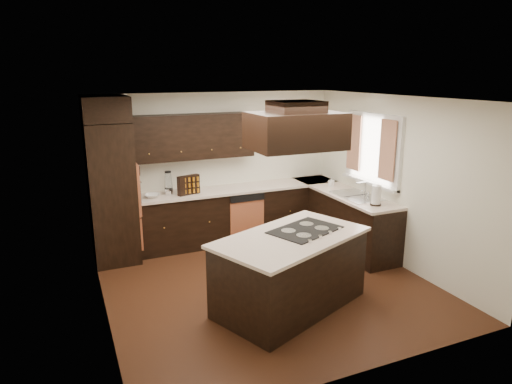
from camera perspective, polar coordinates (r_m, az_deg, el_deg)
floor at (r=6.39m, az=1.34°, el=-11.47°), size 4.20×4.20×0.02m
ceiling at (r=5.75m, az=1.49°, el=11.70°), size 4.20×4.20×0.02m
wall_back at (r=7.86m, az=-5.06°, el=3.20°), size 4.20×0.02×2.50m
wall_front at (r=4.22m, az=13.61°, el=-7.41°), size 4.20×0.02×2.50m
wall_left at (r=5.44m, az=-19.22°, el=-2.80°), size 0.02×4.20×2.50m
wall_right at (r=7.07m, az=17.14°, el=1.30°), size 0.02×4.20×2.50m
oven_column at (r=7.16m, az=-17.56°, el=-0.15°), size 0.65×0.75×2.12m
wall_oven_face at (r=7.18m, az=-14.83°, el=0.59°), size 0.05×0.62×0.78m
base_cabinets_back at (r=7.79m, az=-3.96°, el=-3.04°), size 2.93×0.60×0.88m
base_cabinets_right at (r=7.79m, az=10.68°, el=-3.28°), size 0.60×2.40×0.88m
countertop_back at (r=7.65m, az=-3.98°, el=0.21°), size 2.93×0.63×0.04m
countertop_right at (r=7.65m, az=10.75°, el=-0.01°), size 0.63×2.40×0.04m
upper_cabinets at (r=7.47m, az=-7.86°, el=6.88°), size 2.00×0.34×0.72m
dishwasher_front at (r=7.64m, az=-1.13°, el=-3.72°), size 0.60×0.05×0.72m
window_frame at (r=7.39m, az=14.38°, el=5.21°), size 0.06×1.32×1.12m
window_pane at (r=7.40m, az=14.55°, el=5.22°), size 0.00×1.20×1.00m
curtain_left at (r=7.02m, az=16.10°, el=5.03°), size 0.02×0.34×0.90m
curtain_right at (r=7.68m, az=12.14°, el=6.06°), size 0.02×0.34×0.90m
sink_rim at (r=7.38m, az=12.36°, el=-0.45°), size 0.52×0.84×0.01m
island at (r=5.67m, az=4.29°, el=-10.04°), size 2.07×1.62×0.88m
island_top at (r=5.50m, az=4.38°, el=-5.68°), size 2.15×1.71×0.04m
cooktop at (r=5.69m, az=6.17°, el=-4.72°), size 1.02×0.86×0.01m
range_hood at (r=5.33m, az=4.96°, el=7.64°), size 1.05×0.72×0.42m
hood_duct at (r=5.30m, az=5.03°, el=10.59°), size 0.55×0.50×0.13m
blender_base at (r=7.41m, az=-10.84°, el=0.05°), size 0.15×0.15×0.10m
blender_pitcher at (r=7.36m, az=-10.91°, el=1.40°), size 0.13×0.13×0.26m
spice_rack at (r=7.34m, az=-8.43°, el=0.88°), size 0.38×0.20×0.31m
mixing_bowl at (r=7.29m, az=-12.84°, el=-0.47°), size 0.30×0.30×0.06m
soap_bottle at (r=7.89m, az=9.40°, el=1.26°), size 0.10×0.10×0.17m
paper_towel at (r=6.90m, az=14.78°, el=-0.41°), size 0.15×0.15×0.30m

